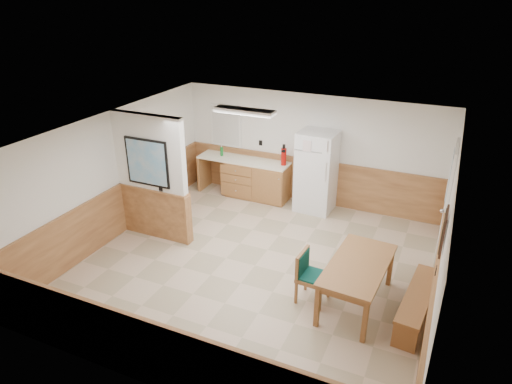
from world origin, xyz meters
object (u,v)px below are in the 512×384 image
at_px(dining_chair, 308,272).
at_px(soap_bottle, 222,151).
at_px(dining_table, 358,269).
at_px(fire_extinguisher, 284,156).
at_px(dining_bench, 418,299).
at_px(refrigerator, 316,172).

xyz_separation_m(dining_chair, soap_bottle, (-3.23, 3.20, 0.51)).
height_order(dining_table, dining_chair, dining_chair).
distance_m(dining_table, fire_extinguisher, 3.91).
height_order(dining_bench, dining_chair, dining_chair).
bearing_deg(refrigerator, soap_bottle, -178.85).
bearing_deg(dining_table, refrigerator, 122.21).
xyz_separation_m(dining_table, dining_chair, (-0.73, -0.18, -0.16)).
bearing_deg(dining_table, fire_extinguisher, 131.98).
xyz_separation_m(dining_bench, fire_extinguisher, (-3.32, 3.01, 0.77)).
xyz_separation_m(refrigerator, fire_extinguisher, (-0.80, 0.10, 0.21)).
relative_size(refrigerator, fire_extinguisher, 3.74).
height_order(dining_table, dining_bench, dining_table).
xyz_separation_m(refrigerator, soap_bottle, (-2.36, 0.06, 0.11)).
height_order(refrigerator, fire_extinguisher, refrigerator).
relative_size(dining_bench, dining_chair, 1.94).
height_order(dining_table, fire_extinguisher, fire_extinguisher).
xyz_separation_m(refrigerator, dining_table, (1.60, -2.96, -0.24)).
bearing_deg(dining_chair, refrigerator, 109.58).
bearing_deg(soap_bottle, dining_table, -37.39).
relative_size(refrigerator, dining_bench, 1.09).
xyz_separation_m(fire_extinguisher, soap_bottle, (-1.56, -0.03, -0.10)).
relative_size(dining_table, dining_bench, 1.03).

